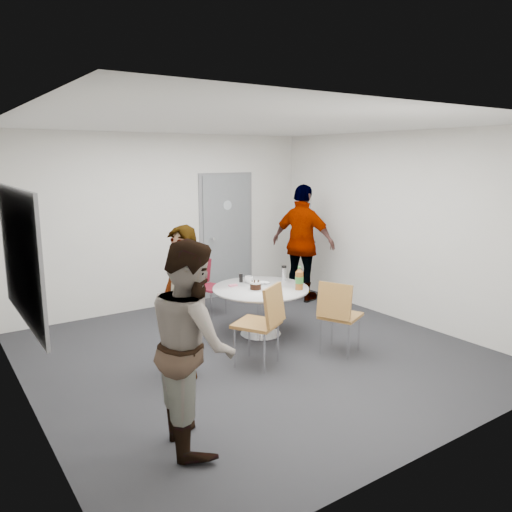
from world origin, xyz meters
TOP-DOWN VIEW (x-y plane):
  - floor at (0.00, 0.00)m, footprint 5.00×5.00m
  - ceiling at (0.00, 0.00)m, footprint 5.00×5.00m
  - wall_back at (0.00, 2.50)m, footprint 5.00×0.00m
  - wall_left at (-2.50, 0.00)m, footprint 0.00×5.00m
  - wall_right at (2.50, 0.00)m, footprint 0.00×5.00m
  - wall_front at (0.00, -2.50)m, footprint 5.00×0.00m
  - door at (1.10, 2.48)m, footprint 1.02×0.17m
  - whiteboard at (-2.46, 0.20)m, footprint 0.04×1.90m
  - table at (0.44, 0.47)m, footprint 1.26×1.26m
  - chair_near_left at (-0.12, -0.37)m, footprint 0.63×0.65m
  - chair_near_right at (0.79, -0.58)m, footprint 0.60×0.58m
  - chair_far at (0.30, 1.73)m, footprint 0.49×0.52m
  - person_main at (-0.97, -0.06)m, footprint 0.48×0.65m
  - person_left at (-1.48, -1.27)m, footprint 0.82×0.96m
  - person_right at (1.95, 1.48)m, footprint 0.84×1.21m

SIDE VIEW (x-z plane):
  - floor at x=0.00m, z-range 0.00..0.00m
  - chair_far at x=0.30m, z-range 0.09..0.90m
  - chair_near_right at x=0.79m, z-range 0.10..1.01m
  - table at x=0.44m, z-range 0.09..1.05m
  - chair_near_left at x=-0.12m, z-range 0.11..1.06m
  - person_main at x=-0.97m, z-range 0.00..1.64m
  - person_left at x=-1.48m, z-range 0.00..1.71m
  - person_right at x=1.95m, z-range 0.00..1.91m
  - door at x=1.10m, z-range -0.03..2.09m
  - wall_back at x=0.00m, z-range -1.15..3.85m
  - wall_left at x=-2.50m, z-range -1.15..3.85m
  - wall_right at x=2.50m, z-range -1.15..3.85m
  - wall_front at x=0.00m, z-range -1.15..3.85m
  - whiteboard at x=-2.46m, z-range 0.82..2.08m
  - ceiling at x=0.00m, z-range 2.70..2.70m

